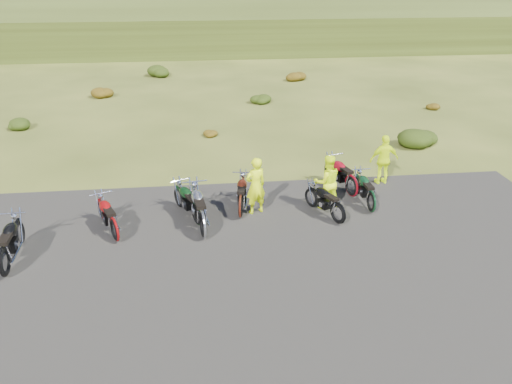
{
  "coord_description": "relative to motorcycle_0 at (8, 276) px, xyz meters",
  "views": [
    {
      "loc": [
        -0.68,
        -11.82,
        7.1
      ],
      "look_at": [
        0.81,
        1.39,
        0.87
      ],
      "focal_mm": 35.0,
      "sensor_mm": 36.0,
      "label": 1
    }
  ],
  "objects": [
    {
      "name": "shrub_8",
      "position": [
        16.83,
        13.32,
        0.23
      ],
      "size": [
        0.77,
        0.77,
        0.45
      ],
      "primitive_type": "ellipsoid",
      "color": "#5E370B",
      "rests_on": "ground"
    },
    {
      "name": "gravel_pad",
      "position": [
        5.63,
        -1.08,
        0.0
      ],
      "size": [
        20.0,
        12.0,
        0.04
      ],
      "primitive_type": "cube",
      "color": "black",
      "rests_on": "ground"
    },
    {
      "name": "motorcycle_0",
      "position": [
        0.0,
        0.0,
        0.0
      ],
      "size": [
        0.84,
        2.19,
        1.13
      ],
      "primitive_type": null,
      "rotation": [
        0.0,
        0.0,
        1.63
      ],
      "color": "black",
      "rests_on": "ground"
    },
    {
      "name": "hill_slope",
      "position": [
        5.63,
        50.92,
        0.0
      ],
      "size": [
        300.0,
        45.97,
        9.37
      ],
      "primitive_type": null,
      "rotation": [
        0.14,
        0.0,
        0.0
      ],
      "color": "#354015",
      "rests_on": "ground"
    },
    {
      "name": "motorcycle_6",
      "position": [
        9.71,
        3.45,
        0.0
      ],
      "size": [
        1.25,
        2.18,
        1.08
      ],
      "primitive_type": null,
      "rotation": [
        0.0,
        0.0,
        1.86
      ],
      "color": "maroon",
      "rests_on": "ground"
    },
    {
      "name": "shrub_5",
      "position": [
        8.13,
        15.42,
        0.31
      ],
      "size": [
        1.03,
        1.03,
        0.61
      ],
      "primitive_type": "ellipsoid",
      "color": "black",
      "rests_on": "ground"
    },
    {
      "name": "motorcycle_2",
      "position": [
        4.69,
        2.06,
        0.0
      ],
      "size": [
        1.44,
        2.08,
        1.04
      ],
      "primitive_type": null,
      "rotation": [
        0.0,
        0.0,
        2.0
      ],
      "color": "black",
      "rests_on": "ground"
    },
    {
      "name": "person_middle",
      "position": [
        6.47,
        2.65,
        0.89
      ],
      "size": [
        0.76,
        0.64,
        1.79
      ],
      "primitive_type": "imported",
      "rotation": [
        0.0,
        0.0,
        3.53
      ],
      "color": "#DFFA0D",
      "rests_on": "ground"
    },
    {
      "name": "motorcycle_5",
      "position": [
        8.79,
        1.68,
        0.0
      ],
      "size": [
        1.39,
        1.98,
        0.99
      ],
      "primitive_type": null,
      "rotation": [
        0.0,
        0.0,
        2.02
      ],
      "color": "black",
      "rests_on": "ground"
    },
    {
      "name": "person_right_b",
      "position": [
        11.07,
        4.37,
        0.86
      ],
      "size": [
        1.04,
        0.5,
        1.73
      ],
      "primitive_type": "imported",
      "rotation": [
        0.0,
        0.0,
        3.22
      ],
      "color": "#DFFA0D",
      "rests_on": "ground"
    },
    {
      "name": "shrub_7",
      "position": [
        13.93,
        8.02,
        0.46
      ],
      "size": [
        1.56,
        1.56,
        0.92
      ],
      "primitive_type": "ellipsoid",
      "color": "black",
      "rests_on": "ground"
    },
    {
      "name": "shrub_6",
      "position": [
        11.03,
        20.72,
        0.38
      ],
      "size": [
        1.3,
        1.3,
        0.77
      ],
      "primitive_type": "ellipsoid",
      "color": "#5E370B",
      "rests_on": "ground"
    },
    {
      "name": "shrub_3",
      "position": [
        2.33,
        22.82,
        0.46
      ],
      "size": [
        1.56,
        1.56,
        0.92
      ],
      "primitive_type": "ellipsoid",
      "color": "black",
      "rests_on": "ground"
    },
    {
      "name": "motorcycle_1",
      "position": [
        2.44,
        1.39,
        0.0
      ],
      "size": [
        1.41,
        2.07,
        1.03
      ],
      "primitive_type": null,
      "rotation": [
        0.0,
        0.0,
        2.0
      ],
      "color": "maroon",
      "rests_on": "ground"
    },
    {
      "name": "motorcycle_7",
      "position": [
        10.0,
        2.3,
        0.0
      ],
      "size": [
        0.72,
        1.94,
        1.01
      ],
      "primitive_type": null,
      "rotation": [
        0.0,
        0.0,
        1.61
      ],
      "color": "black",
      "rests_on": "ground"
    },
    {
      "name": "shrub_1",
      "position": [
        -3.47,
        12.22,
        0.31
      ],
      "size": [
        1.03,
        1.03,
        0.61
      ],
      "primitive_type": "ellipsoid",
      "color": "black",
      "rests_on": "ground"
    },
    {
      "name": "ground",
      "position": [
        5.63,
        0.92,
        0.0
      ],
      "size": [
        300.0,
        300.0,
        0.0
      ],
      "primitive_type": "plane",
      "color": "#3A4416",
      "rests_on": "ground"
    },
    {
      "name": "shrub_4",
      "position": [
        5.23,
        10.12,
        0.23
      ],
      "size": [
        0.77,
        0.77,
        0.45
      ],
      "primitive_type": "ellipsoid",
      "color": "#5E370B",
      "rests_on": "ground"
    },
    {
      "name": "motorcycle_4",
      "position": [
        5.98,
        2.39,
        0.0
      ],
      "size": [
        0.95,
        2.05,
        1.03
      ],
      "primitive_type": null,
      "rotation": [
        0.0,
        0.0,
        1.42
      ],
      "color": "#48170C",
      "rests_on": "ground"
    },
    {
      "name": "person_right_a",
      "position": [
        8.68,
        2.73,
        0.87
      ],
      "size": [
        0.89,
        0.72,
        1.74
      ],
      "primitive_type": "imported",
      "rotation": [
        0.0,
        0.0,
        3.22
      ],
      "color": "#DFFA0D",
      "rests_on": "ground"
    },
    {
      "name": "shrub_2",
      "position": [
        -0.57,
        17.52,
        0.38
      ],
      "size": [
        1.3,
        1.3,
        0.77
      ],
      "primitive_type": "ellipsoid",
      "color": "#5E370B",
      "rests_on": "ground"
    },
    {
      "name": "motorcycle_3",
      "position": [
        4.85,
        1.31,
        0.0
      ],
      "size": [
        1.09,
        2.37,
        1.2
      ],
      "primitive_type": null,
      "rotation": [
        0.0,
        0.0,
        1.72
      ],
      "color": "#9A9A9E",
      "rests_on": "ground"
    }
  ]
}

